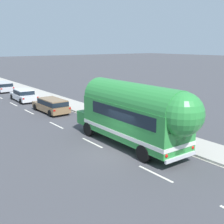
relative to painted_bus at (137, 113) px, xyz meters
The scene contains 7 objects.
ground_plane 2.88m from the painted_bus, behind, with size 300.00×300.00×0.00m, color #424247.
lane_markings 13.25m from the painted_bus, 86.82° to the left, with size 3.62×80.00×0.01m.
sidewalk_slab 10.71m from the painted_bus, 72.71° to the left, with size 2.71×90.00×0.15m, color #ADA89E.
painted_bus is the anchor object (origin of this frame).
car_lead 12.24m from the painted_bus, 90.33° to the left, with size 1.98×4.81×1.37m.
car_second 19.60m from the painted_bus, 90.30° to the left, with size 2.09×4.81×1.37m.
car_third 28.02m from the painted_bus, 90.02° to the left, with size 2.06×4.61×1.37m.
Camera 1 is at (-9.84, -12.87, 6.42)m, focal length 45.83 mm.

